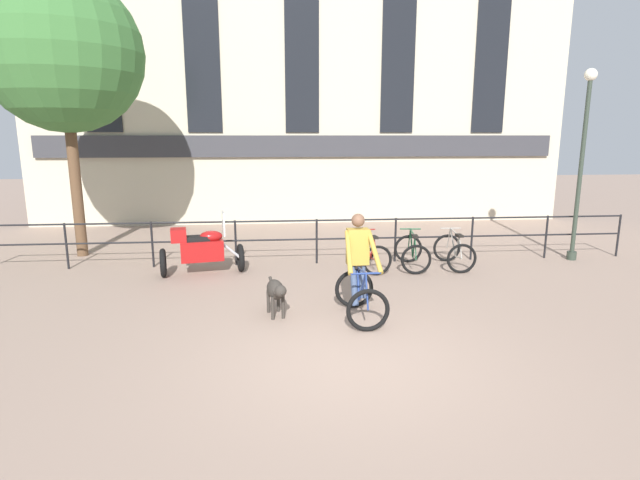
{
  "coord_description": "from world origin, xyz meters",
  "views": [
    {
      "loc": [
        -0.97,
        -6.16,
        2.96
      ],
      "look_at": [
        -0.14,
        2.86,
        1.05
      ],
      "focal_mm": 28.0,
      "sensor_mm": 36.0,
      "label": 1
    }
  ],
  "objects_px": {
    "parked_motorcycle": "(201,249)",
    "street_lamp": "(582,156)",
    "parked_bicycle_mid_left": "(412,253)",
    "parked_bicycle_mid_right": "(454,252)",
    "parked_bicycle_near_lamp": "(369,254)",
    "cyclist_with_bike": "(359,272)",
    "dog": "(276,291)"
  },
  "relations": [
    {
      "from": "parked_bicycle_mid_left",
      "to": "parked_bicycle_mid_right",
      "type": "height_order",
      "value": "same"
    },
    {
      "from": "dog",
      "to": "parked_motorcycle",
      "type": "relative_size",
      "value": 0.51
    },
    {
      "from": "parked_bicycle_mid_right",
      "to": "parked_bicycle_mid_left",
      "type": "bearing_deg",
      "value": 1.97
    },
    {
      "from": "parked_motorcycle",
      "to": "parked_bicycle_near_lamp",
      "type": "distance_m",
      "value": 3.69
    },
    {
      "from": "cyclist_with_bike",
      "to": "dog",
      "type": "relative_size",
      "value": 1.82
    },
    {
      "from": "street_lamp",
      "to": "cyclist_with_bike",
      "type": "bearing_deg",
      "value": -150.11
    },
    {
      "from": "street_lamp",
      "to": "dog",
      "type": "bearing_deg",
      "value": -155.62
    },
    {
      "from": "parked_bicycle_mid_left",
      "to": "cyclist_with_bike",
      "type": "bearing_deg",
      "value": 65.4
    },
    {
      "from": "parked_bicycle_mid_right",
      "to": "street_lamp",
      "type": "distance_m",
      "value": 3.79
    },
    {
      "from": "parked_bicycle_near_lamp",
      "to": "parked_bicycle_mid_left",
      "type": "xyz_separation_m",
      "value": [
        0.97,
        -0.0,
        0.0
      ]
    },
    {
      "from": "dog",
      "to": "parked_bicycle_mid_right",
      "type": "height_order",
      "value": "parked_bicycle_mid_right"
    },
    {
      "from": "parked_motorcycle",
      "to": "street_lamp",
      "type": "relative_size",
      "value": 0.41
    },
    {
      "from": "parked_bicycle_mid_left",
      "to": "parked_bicycle_mid_right",
      "type": "distance_m",
      "value": 0.98
    },
    {
      "from": "parked_bicycle_mid_right",
      "to": "parked_bicycle_near_lamp",
      "type": "bearing_deg",
      "value": 1.97
    },
    {
      "from": "cyclist_with_bike",
      "to": "parked_bicycle_mid_right",
      "type": "xyz_separation_m",
      "value": [
        2.68,
        2.9,
        -0.41
      ]
    },
    {
      "from": "street_lamp",
      "to": "parked_motorcycle",
      "type": "bearing_deg",
      "value": -176.68
    },
    {
      "from": "cyclist_with_bike",
      "to": "parked_motorcycle",
      "type": "bearing_deg",
      "value": 134.35
    },
    {
      "from": "dog",
      "to": "parked_bicycle_near_lamp",
      "type": "xyz_separation_m",
      "value": [
        2.1,
        2.81,
        -0.09
      ]
    },
    {
      "from": "parked_motorcycle",
      "to": "cyclist_with_bike",
      "type": "bearing_deg",
      "value": -144.31
    },
    {
      "from": "dog",
      "to": "parked_bicycle_near_lamp",
      "type": "bearing_deg",
      "value": 40.81
    },
    {
      "from": "cyclist_with_bike",
      "to": "parked_bicycle_mid_left",
      "type": "relative_size",
      "value": 1.45
    },
    {
      "from": "parked_motorcycle",
      "to": "street_lamp",
      "type": "bearing_deg",
      "value": -97.29
    },
    {
      "from": "cyclist_with_bike",
      "to": "street_lamp",
      "type": "distance_m",
      "value": 6.89
    },
    {
      "from": "parked_bicycle_near_lamp",
      "to": "parked_bicycle_mid_left",
      "type": "bearing_deg",
      "value": 172.13
    },
    {
      "from": "dog",
      "to": "street_lamp",
      "type": "distance_m",
      "value": 8.12
    },
    {
      "from": "parked_motorcycle",
      "to": "parked_bicycle_mid_left",
      "type": "relative_size",
      "value": 1.57
    },
    {
      "from": "parked_bicycle_near_lamp",
      "to": "parked_bicycle_mid_right",
      "type": "bearing_deg",
      "value": 172.13
    },
    {
      "from": "dog",
      "to": "street_lamp",
      "type": "height_order",
      "value": "street_lamp"
    },
    {
      "from": "parked_bicycle_near_lamp",
      "to": "parked_bicycle_mid_right",
      "type": "xyz_separation_m",
      "value": [
        1.95,
        -0.0,
        0.0
      ]
    },
    {
      "from": "cyclist_with_bike",
      "to": "street_lamp",
      "type": "xyz_separation_m",
      "value": [
        5.79,
        3.33,
        1.72
      ]
    },
    {
      "from": "parked_motorcycle",
      "to": "parked_bicycle_mid_right",
      "type": "height_order",
      "value": "parked_motorcycle"
    },
    {
      "from": "cyclist_with_bike",
      "to": "parked_motorcycle",
      "type": "xyz_separation_m",
      "value": [
        -2.95,
        2.82,
        -0.2
      ]
    }
  ]
}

